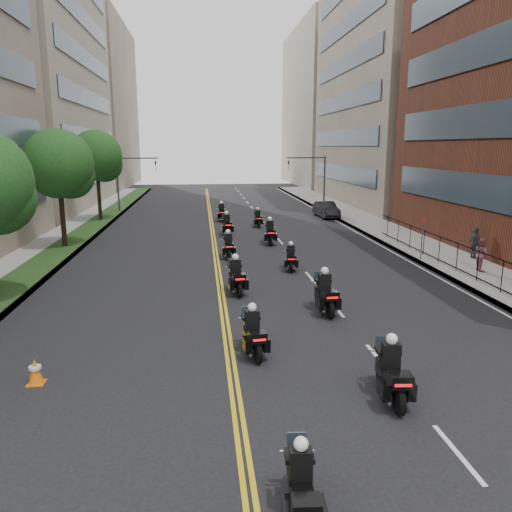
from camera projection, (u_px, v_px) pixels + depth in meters
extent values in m
plane|color=black|center=(314.00, 463.00, 10.55)|extent=(160.00, 160.00, 0.00)
cube|color=gray|center=(400.00, 238.00, 36.07)|extent=(4.00, 90.00, 0.15)
cube|color=gray|center=(57.00, 245.00, 33.53)|extent=(4.00, 90.00, 0.15)
cube|color=#153714|center=(69.00, 243.00, 33.59)|extent=(2.00, 90.00, 0.04)
cube|color=#333F4C|center=(494.00, 202.00, 27.77)|extent=(0.12, 25.80, 1.80)
cube|color=#333F4C|center=(501.00, 128.00, 26.91)|extent=(0.12, 25.80, 1.80)
cube|color=#333F4C|center=(509.00, 49.00, 26.05)|extent=(0.12, 25.80, 1.80)
cube|color=#796A58|center=(410.00, 70.00, 56.18)|extent=(15.00, 28.00, 30.00)
cube|color=#333F4C|center=(341.00, 173.00, 57.86)|extent=(0.12, 24.08, 1.80)
cube|color=#333F4C|center=(342.00, 138.00, 57.00)|extent=(0.12, 24.08, 1.80)
cube|color=#333F4C|center=(344.00, 101.00, 56.14)|extent=(0.12, 24.08, 1.80)
cube|color=#333F4C|center=(345.00, 64.00, 55.28)|extent=(0.12, 24.08, 1.80)
cube|color=#333F4C|center=(346.00, 25.00, 54.41)|extent=(0.12, 24.08, 1.80)
cube|color=#AA9D89|center=(338.00, 108.00, 85.74)|extent=(15.00, 28.00, 26.00)
cube|color=#AA9D89|center=(4.00, 42.00, 51.15)|extent=(16.00, 28.00, 34.00)
cube|color=#333F4C|center=(94.00, 175.00, 54.91)|extent=(0.12, 24.08, 1.80)
cube|color=#333F4C|center=(92.00, 137.00, 54.05)|extent=(0.12, 24.08, 1.80)
cube|color=#333F4C|center=(89.00, 99.00, 53.19)|extent=(0.12, 24.08, 1.80)
cube|color=#333F4C|center=(86.00, 59.00, 52.32)|extent=(0.12, 24.08, 1.80)
cube|color=#333F4C|center=(83.00, 18.00, 51.46)|extent=(0.12, 24.08, 1.80)
cube|color=#796A58|center=(77.00, 106.00, 81.13)|extent=(16.00, 28.00, 26.00)
cube|color=black|center=(491.00, 256.00, 23.02)|extent=(0.05, 28.00, 0.05)
cube|color=black|center=(488.00, 283.00, 23.30)|extent=(0.05, 28.00, 0.05)
cylinder|color=black|center=(62.00, 210.00, 32.11)|extent=(0.32, 0.32, 5.11)
sphere|color=#1C4717|center=(58.00, 164.00, 31.48)|extent=(4.40, 4.40, 4.40)
sphere|color=#1C4717|center=(71.00, 175.00, 32.09)|extent=(3.08, 3.08, 3.08)
cylinder|color=black|center=(99.00, 191.00, 43.73)|extent=(0.32, 0.32, 5.39)
sphere|color=#1C4717|center=(96.00, 155.00, 43.06)|extent=(4.40, 4.40, 4.40)
sphere|color=#1C4717|center=(105.00, 164.00, 43.68)|extent=(3.08, 3.08, 3.08)
cylinder|color=#3F3F44|center=(324.00, 183.00, 51.83)|extent=(0.18, 0.18, 5.60)
cylinder|color=#3F3F44|center=(306.00, 158.00, 51.05)|extent=(4.00, 0.14, 0.14)
imported|color=black|center=(289.00, 166.00, 51.04)|extent=(0.16, 0.20, 1.00)
cylinder|color=#3F3F44|center=(118.00, 185.00, 49.60)|extent=(0.18, 0.18, 5.60)
cylinder|color=#3F3F44|center=(137.00, 158.00, 49.25)|extent=(4.00, 0.14, 0.14)
imported|color=black|center=(156.00, 166.00, 49.62)|extent=(0.16, 0.20, 1.00)
cylinder|color=black|center=(296.00, 474.00, 9.70)|extent=(0.18, 0.64, 0.63)
cube|color=black|center=(300.00, 488.00, 8.92)|extent=(0.48, 1.28, 0.37)
cube|color=silver|center=(300.00, 497.00, 9.01)|extent=(0.39, 0.54, 0.28)
cube|color=black|center=(306.00, 507.00, 8.15)|extent=(0.51, 0.42, 0.30)
cube|color=black|center=(301.00, 464.00, 8.87)|extent=(0.43, 0.29, 0.57)
sphere|color=white|center=(301.00, 444.00, 8.79)|extent=(0.27, 0.27, 0.27)
cylinder|color=black|center=(399.00, 401.00, 12.41)|extent=(0.21, 0.73, 0.72)
cylinder|color=black|center=(381.00, 371.00, 14.07)|extent=(0.21, 0.73, 0.72)
cube|color=black|center=(390.00, 375.00, 13.18)|extent=(0.57, 1.47, 0.42)
cube|color=silver|center=(389.00, 382.00, 13.28)|extent=(0.45, 0.62, 0.32)
cube|color=black|center=(401.00, 380.00, 12.29)|extent=(0.59, 0.49, 0.34)
cube|color=red|center=(403.00, 385.00, 12.08)|extent=(0.43, 0.07, 0.07)
cube|color=black|center=(391.00, 355.00, 13.11)|extent=(0.49, 0.34, 0.66)
sphere|color=white|center=(392.00, 339.00, 13.03)|extent=(0.31, 0.31, 0.31)
cylinder|color=black|center=(258.00, 353.00, 15.36)|extent=(0.21, 0.69, 0.68)
cylinder|color=black|center=(248.00, 334.00, 16.88)|extent=(0.21, 0.69, 0.68)
cube|color=black|center=(253.00, 335.00, 16.06)|extent=(0.56, 1.38, 0.40)
cube|color=silver|center=(252.00, 341.00, 16.15)|extent=(0.44, 0.59, 0.30)
cube|color=black|center=(258.00, 337.00, 15.24)|extent=(0.56, 0.47, 0.32)
cube|color=red|center=(260.00, 340.00, 15.05)|extent=(0.40, 0.07, 0.07)
cube|color=black|center=(252.00, 320.00, 16.00)|extent=(0.47, 0.32, 0.62)
sphere|color=white|center=(252.00, 307.00, 15.92)|extent=(0.29, 0.29, 0.29)
cylinder|color=black|center=(330.00, 309.00, 19.32)|extent=(0.18, 0.75, 0.74)
cylinder|color=black|center=(319.00, 296.00, 21.01)|extent=(0.18, 0.75, 0.74)
cube|color=black|center=(324.00, 295.00, 20.10)|extent=(0.50, 1.49, 0.44)
cube|color=silver|center=(324.00, 301.00, 20.20)|extent=(0.43, 0.61, 0.33)
cube|color=black|center=(331.00, 295.00, 19.19)|extent=(0.58, 0.48, 0.35)
cube|color=red|center=(333.00, 298.00, 18.98)|extent=(0.44, 0.05, 0.08)
cube|color=black|center=(324.00, 282.00, 20.03)|extent=(0.49, 0.32, 0.68)
sphere|color=white|center=(325.00, 271.00, 19.94)|extent=(0.32, 0.32, 0.32)
cylinder|color=black|center=(239.00, 290.00, 22.01)|extent=(0.23, 0.74, 0.73)
cylinder|color=black|center=(233.00, 280.00, 23.64)|extent=(0.23, 0.74, 0.73)
cube|color=black|center=(236.00, 278.00, 22.76)|extent=(0.60, 1.48, 0.43)
cube|color=silver|center=(236.00, 283.00, 22.86)|extent=(0.47, 0.63, 0.32)
cube|color=black|center=(239.00, 278.00, 21.89)|extent=(0.60, 0.51, 0.34)
cube|color=red|center=(240.00, 279.00, 21.68)|extent=(0.43, 0.08, 0.07)
cube|color=black|center=(236.00, 267.00, 22.70)|extent=(0.50, 0.35, 0.66)
sphere|color=white|center=(235.00, 257.00, 22.61)|extent=(0.31, 0.31, 0.31)
cylinder|color=black|center=(291.00, 267.00, 26.34)|extent=(0.21, 0.64, 0.63)
cylinder|color=black|center=(290.00, 261.00, 27.79)|extent=(0.21, 0.64, 0.63)
cube|color=black|center=(291.00, 259.00, 27.01)|extent=(0.54, 1.29, 0.37)
cube|color=silver|center=(291.00, 263.00, 27.10)|extent=(0.41, 0.55, 0.28)
cube|color=black|center=(292.00, 258.00, 26.24)|extent=(0.53, 0.45, 0.30)
cube|color=red|center=(292.00, 259.00, 26.05)|extent=(0.37, 0.07, 0.06)
cube|color=black|center=(291.00, 251.00, 26.95)|extent=(0.44, 0.31, 0.58)
sphere|color=white|center=(291.00, 243.00, 26.88)|extent=(0.27, 0.27, 0.27)
cylinder|color=black|center=(229.00, 255.00, 29.24)|extent=(0.15, 0.69, 0.69)
cylinder|color=black|center=(227.00, 249.00, 30.80)|extent=(0.15, 0.69, 0.69)
cube|color=black|center=(228.00, 247.00, 29.96)|extent=(0.43, 1.37, 0.40)
cube|color=silver|center=(228.00, 251.00, 30.06)|extent=(0.39, 0.56, 0.30)
cube|color=black|center=(229.00, 246.00, 29.12)|extent=(0.53, 0.43, 0.32)
cube|color=red|center=(229.00, 247.00, 28.92)|extent=(0.40, 0.03, 0.07)
cube|color=black|center=(228.00, 239.00, 29.90)|extent=(0.45, 0.29, 0.63)
sphere|color=white|center=(228.00, 232.00, 29.82)|extent=(0.29, 0.29, 0.29)
cylinder|color=black|center=(271.00, 241.00, 33.39)|extent=(0.20, 0.76, 0.75)
cylinder|color=black|center=(269.00, 236.00, 35.11)|extent=(0.20, 0.76, 0.75)
cube|color=black|center=(270.00, 234.00, 34.19)|extent=(0.55, 1.51, 0.44)
cube|color=silver|center=(270.00, 237.00, 34.30)|extent=(0.45, 0.63, 0.33)
cube|color=black|center=(271.00, 232.00, 33.27)|extent=(0.60, 0.50, 0.35)
cube|color=red|center=(271.00, 233.00, 33.05)|extent=(0.44, 0.06, 0.08)
cube|color=black|center=(270.00, 226.00, 34.12)|extent=(0.50, 0.34, 0.68)
sphere|color=white|center=(270.00, 219.00, 34.03)|extent=(0.32, 0.32, 0.32)
cylinder|color=black|center=(228.00, 232.00, 36.81)|extent=(0.20, 0.74, 0.73)
cylinder|color=black|center=(225.00, 228.00, 38.47)|extent=(0.20, 0.74, 0.73)
cube|color=black|center=(227.00, 226.00, 37.58)|extent=(0.56, 1.49, 0.43)
cube|color=silver|center=(227.00, 229.00, 37.68)|extent=(0.45, 0.62, 0.32)
cube|color=black|center=(228.00, 224.00, 36.69)|extent=(0.59, 0.49, 0.35)
cube|color=red|center=(228.00, 225.00, 36.48)|extent=(0.43, 0.06, 0.08)
cube|color=black|center=(226.00, 219.00, 37.51)|extent=(0.50, 0.34, 0.67)
sphere|color=white|center=(226.00, 213.00, 37.42)|extent=(0.31, 0.31, 0.31)
cylinder|color=black|center=(259.00, 224.00, 40.76)|extent=(0.15, 0.66, 0.65)
cylinder|color=black|center=(256.00, 221.00, 42.25)|extent=(0.15, 0.66, 0.65)
cube|color=black|center=(258.00, 219.00, 41.45)|extent=(0.44, 1.31, 0.38)
cube|color=silver|center=(257.00, 222.00, 41.54)|extent=(0.38, 0.54, 0.29)
cube|color=black|center=(259.00, 218.00, 40.66)|extent=(0.51, 0.42, 0.31)
cube|color=red|center=(259.00, 219.00, 40.46)|extent=(0.38, 0.04, 0.07)
cube|color=black|center=(257.00, 214.00, 41.39)|extent=(0.43, 0.28, 0.60)
sphere|color=white|center=(257.00, 209.00, 41.31)|extent=(0.28, 0.28, 0.28)
cylinder|color=black|center=(222.00, 218.00, 43.76)|extent=(0.17, 0.73, 0.73)
cylinder|color=black|center=(221.00, 216.00, 45.42)|extent=(0.17, 0.73, 0.73)
cube|color=black|center=(221.00, 214.00, 44.53)|extent=(0.50, 1.46, 0.43)
cube|color=silver|center=(221.00, 216.00, 44.63)|extent=(0.43, 0.60, 0.32)
cube|color=black|center=(222.00, 212.00, 43.64)|extent=(0.57, 0.47, 0.34)
cube|color=red|center=(222.00, 213.00, 43.43)|extent=(0.43, 0.05, 0.07)
cube|color=black|center=(221.00, 208.00, 44.46)|extent=(0.48, 0.32, 0.66)
sphere|color=white|center=(221.00, 203.00, 44.38)|extent=(0.31, 0.31, 0.31)
imported|color=black|center=(326.00, 210.00, 46.87)|extent=(1.76, 4.51, 1.46)
imported|color=#864950|center=(482.00, 254.00, 26.05)|extent=(0.77, 0.93, 1.76)
imported|color=#414349|center=(475.00, 243.00, 28.95)|extent=(0.45, 1.07, 1.82)
cube|color=orange|center=(37.00, 383.00, 14.09)|extent=(0.45, 0.45, 0.03)
cone|color=orange|center=(35.00, 371.00, 14.01)|extent=(0.43, 0.43, 0.75)
cylinder|color=silver|center=(35.00, 368.00, 13.99)|extent=(0.33, 0.33, 0.09)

